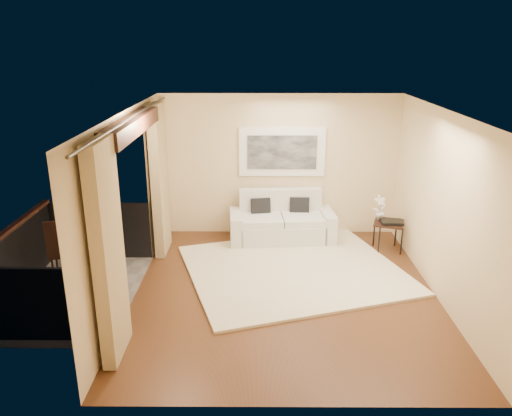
{
  "coord_description": "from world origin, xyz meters",
  "views": [
    {
      "loc": [
        -0.4,
        -6.75,
        3.63
      ],
      "look_at": [
        -0.44,
        0.86,
        1.05
      ],
      "focal_mm": 35.0,
      "sensor_mm": 36.0,
      "label": 1
    }
  ],
  "objects_px": {
    "side_table": "(389,225)",
    "ice_bucket": "(94,242)",
    "bistro_table": "(100,256)",
    "balcony_chair_near": "(101,258)",
    "sofa": "(281,223)",
    "orchid": "(380,208)",
    "balcony_chair_far": "(64,246)"
  },
  "relations": [
    {
      "from": "balcony_chair_far",
      "to": "balcony_chair_near",
      "type": "relative_size",
      "value": 1.13
    },
    {
      "from": "orchid",
      "to": "bistro_table",
      "type": "distance_m",
      "value": 4.84
    },
    {
      "from": "sofa",
      "to": "side_table",
      "type": "bearing_deg",
      "value": -18.9
    },
    {
      "from": "orchid",
      "to": "ice_bucket",
      "type": "distance_m",
      "value": 4.9
    },
    {
      "from": "bistro_table",
      "to": "ice_bucket",
      "type": "relative_size",
      "value": 3.48
    },
    {
      "from": "balcony_chair_near",
      "to": "ice_bucket",
      "type": "bearing_deg",
      "value": 179.7
    },
    {
      "from": "sofa",
      "to": "side_table",
      "type": "xyz_separation_m",
      "value": [
        1.89,
        -0.5,
        0.15
      ]
    },
    {
      "from": "orchid",
      "to": "bistro_table",
      "type": "bearing_deg",
      "value": -158.37
    },
    {
      "from": "orchid",
      "to": "balcony_chair_near",
      "type": "relative_size",
      "value": 0.49
    },
    {
      "from": "side_table",
      "to": "balcony_chair_far",
      "type": "bearing_deg",
      "value": -166.02
    },
    {
      "from": "sofa",
      "to": "ice_bucket",
      "type": "height_order",
      "value": "sofa"
    },
    {
      "from": "balcony_chair_near",
      "to": "sofa",
      "type": "bearing_deg",
      "value": 48.55
    },
    {
      "from": "balcony_chair_near",
      "to": "ice_bucket",
      "type": "xyz_separation_m",
      "value": [
        -0.08,
        0.02,
        0.25
      ]
    },
    {
      "from": "sofa",
      "to": "balcony_chair_far",
      "type": "distance_m",
      "value": 3.88
    },
    {
      "from": "balcony_chair_near",
      "to": "orchid",
      "type": "bearing_deg",
      "value": 32.44
    },
    {
      "from": "bistro_table",
      "to": "ice_bucket",
      "type": "height_order",
      "value": "ice_bucket"
    },
    {
      "from": "balcony_chair_far",
      "to": "ice_bucket",
      "type": "bearing_deg",
      "value": 144.32
    },
    {
      "from": "side_table",
      "to": "orchid",
      "type": "bearing_deg",
      "value": 142.63
    },
    {
      "from": "orchid",
      "to": "balcony_chair_near",
      "type": "height_order",
      "value": "orchid"
    },
    {
      "from": "bistro_table",
      "to": "sofa",
      "type": "bearing_deg",
      "value": 38.12
    },
    {
      "from": "balcony_chair_far",
      "to": "orchid",
      "type": "bearing_deg",
      "value": -177.84
    },
    {
      "from": "balcony_chair_far",
      "to": "bistro_table",
      "type": "bearing_deg",
      "value": 138.9
    },
    {
      "from": "bistro_table",
      "to": "balcony_chair_near",
      "type": "xyz_separation_m",
      "value": [
        -0.03,
        0.1,
        -0.06
      ]
    },
    {
      "from": "orchid",
      "to": "balcony_chair_far",
      "type": "height_order",
      "value": "balcony_chair_far"
    },
    {
      "from": "balcony_chair_near",
      "to": "bistro_table",
      "type": "bearing_deg",
      "value": -62.06
    },
    {
      "from": "balcony_chair_far",
      "to": "ice_bucket",
      "type": "relative_size",
      "value": 5.38
    },
    {
      "from": "bistro_table",
      "to": "balcony_chair_near",
      "type": "relative_size",
      "value": 0.73
    },
    {
      "from": "side_table",
      "to": "orchid",
      "type": "relative_size",
      "value": 1.37
    },
    {
      "from": "side_table",
      "to": "bistro_table",
      "type": "distance_m",
      "value": 4.94
    },
    {
      "from": "sofa",
      "to": "balcony_chair_far",
      "type": "xyz_separation_m",
      "value": [
        -3.42,
        -1.82,
        0.3
      ]
    },
    {
      "from": "side_table",
      "to": "ice_bucket",
      "type": "distance_m",
      "value": 5.01
    },
    {
      "from": "bistro_table",
      "to": "balcony_chair_near",
      "type": "distance_m",
      "value": 0.12
    }
  ]
}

